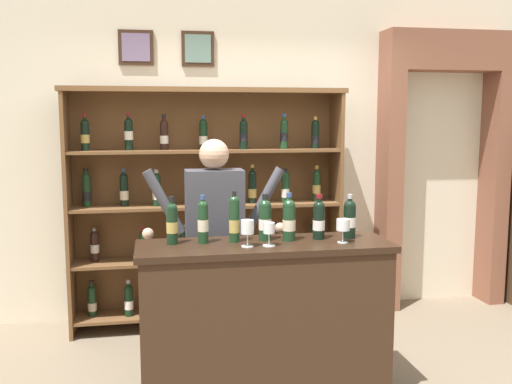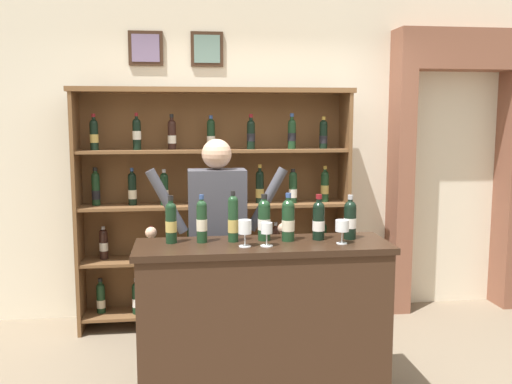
% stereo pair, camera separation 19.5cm
% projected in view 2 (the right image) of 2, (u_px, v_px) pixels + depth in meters
% --- Properties ---
extents(back_wall, '(12.00, 0.19, 3.21)m').
position_uv_depth(back_wall, '(245.00, 137.00, 5.17)').
color(back_wall, beige).
rests_on(back_wall, ground).
extents(wine_shelf, '(2.32, 0.36, 2.02)m').
position_uv_depth(wine_shelf, '(214.00, 202.00, 4.84)').
color(wine_shelf, brown).
rests_on(wine_shelf, ground).
extents(archway_doorway, '(1.22, 0.45, 2.56)m').
position_uv_depth(archway_doorway, '(452.00, 152.00, 5.30)').
color(archway_doorway, brown).
rests_on(archway_doorway, ground).
extents(tasting_counter, '(1.57, 0.50, 1.01)m').
position_uv_depth(tasting_counter, '(263.00, 322.00, 3.57)').
color(tasting_counter, '#382316').
rests_on(tasting_counter, ground).
extents(shopkeeper, '(1.02, 0.22, 1.63)m').
position_uv_depth(shopkeeper, '(217.00, 228.00, 4.02)').
color(shopkeeper, '#2D3347').
rests_on(shopkeeper, ground).
extents(tasting_bottle_bianco, '(0.07, 0.07, 0.30)m').
position_uv_depth(tasting_bottle_bianco, '(171.00, 221.00, 3.49)').
color(tasting_bottle_bianco, black).
rests_on(tasting_bottle_bianco, tasting_counter).
extents(tasting_bottle_vin_santo, '(0.07, 0.07, 0.30)m').
position_uv_depth(tasting_bottle_vin_santo, '(202.00, 220.00, 3.51)').
color(tasting_bottle_vin_santo, '#19381E').
rests_on(tasting_bottle_vin_santo, tasting_counter).
extents(tasting_bottle_grappa, '(0.07, 0.07, 0.32)m').
position_uv_depth(tasting_bottle_grappa, '(233.00, 219.00, 3.53)').
color(tasting_bottle_grappa, '#19381E').
rests_on(tasting_bottle_grappa, tasting_counter).
extents(tasting_bottle_prosecco, '(0.08, 0.08, 0.29)m').
position_uv_depth(tasting_bottle_prosecco, '(264.00, 219.00, 3.57)').
color(tasting_bottle_prosecco, '#19381E').
rests_on(tasting_bottle_prosecco, tasting_counter).
extents(tasting_bottle_rosso, '(0.08, 0.08, 0.30)m').
position_uv_depth(tasting_bottle_rosso, '(288.00, 219.00, 3.55)').
color(tasting_bottle_rosso, '#19381E').
rests_on(tasting_bottle_rosso, tasting_counter).
extents(tasting_bottle_super_tuscan, '(0.08, 0.08, 0.29)m').
position_uv_depth(tasting_bottle_super_tuscan, '(319.00, 219.00, 3.59)').
color(tasting_bottle_super_tuscan, black).
rests_on(tasting_bottle_super_tuscan, tasting_counter).
extents(tasting_bottle_chianti, '(0.08, 0.08, 0.28)m').
position_uv_depth(tasting_bottle_chianti, '(350.00, 219.00, 3.61)').
color(tasting_bottle_chianti, black).
rests_on(tasting_bottle_chianti, tasting_counter).
extents(wine_glass_center, '(0.08, 0.08, 0.15)m').
position_uv_depth(wine_glass_center, '(342.00, 227.00, 3.48)').
color(wine_glass_center, silver).
rests_on(wine_glass_center, tasting_counter).
extents(wine_glass_spare, '(0.08, 0.08, 0.16)m').
position_uv_depth(wine_glass_spare, '(245.00, 228.00, 3.40)').
color(wine_glass_spare, silver).
rests_on(wine_glass_spare, tasting_counter).
extents(wine_glass_right, '(0.07, 0.07, 0.14)m').
position_uv_depth(wine_glass_right, '(267.00, 230.00, 3.41)').
color(wine_glass_right, silver).
rests_on(wine_glass_right, tasting_counter).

